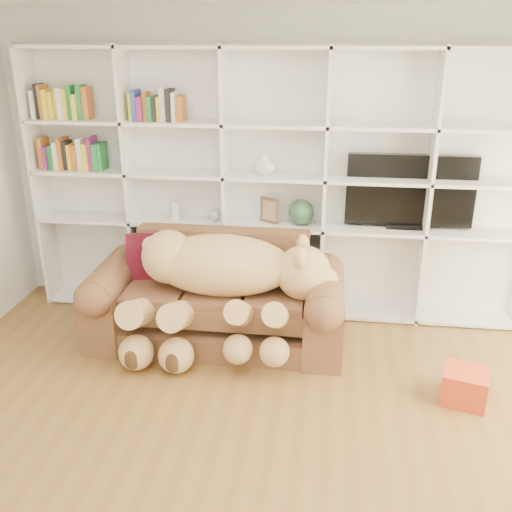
# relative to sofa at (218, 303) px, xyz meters

# --- Properties ---
(floor) EXTENTS (5.00, 5.00, 0.00)m
(floor) POSITION_rel_sofa_xyz_m (0.42, -1.69, -0.34)
(floor) COLOR brown
(floor) RESTS_ON ground
(wall_back) EXTENTS (5.00, 0.02, 2.70)m
(wall_back) POSITION_rel_sofa_xyz_m (0.42, 0.81, 1.01)
(wall_back) COLOR white
(wall_back) RESTS_ON floor
(bookshelf) EXTENTS (4.43, 0.35, 2.40)m
(bookshelf) POSITION_rel_sofa_xyz_m (0.18, 0.67, 0.97)
(bookshelf) COLOR white
(bookshelf) RESTS_ON floor
(sofa) EXTENTS (2.12, 0.91, 0.89)m
(sofa) POSITION_rel_sofa_xyz_m (0.00, 0.00, 0.00)
(sofa) COLOR brown
(sofa) RESTS_ON floor
(teddy_bear) EXTENTS (1.70, 0.90, 0.98)m
(teddy_bear) POSITION_rel_sofa_xyz_m (0.07, -0.18, 0.30)
(teddy_bear) COLOR #E4BF72
(teddy_bear) RESTS_ON sofa
(throw_pillow) EXTENTS (0.46, 0.31, 0.44)m
(throw_pillow) POSITION_rel_sofa_xyz_m (-0.60, 0.15, 0.33)
(throw_pillow) COLOR #4E0D18
(throw_pillow) RESTS_ON sofa
(gift_box) EXTENTS (0.37, 0.36, 0.24)m
(gift_box) POSITION_rel_sofa_xyz_m (1.93, -0.66, -0.21)
(gift_box) COLOR #D1431B
(gift_box) RESTS_ON floor
(tv) EXTENTS (1.10, 0.18, 0.65)m
(tv) POSITION_rel_sofa_xyz_m (1.59, 0.66, 0.85)
(tv) COLOR black
(tv) RESTS_ON bookshelf
(picture_frame) EXTENTS (0.17, 0.10, 0.23)m
(picture_frame) POSITION_rel_sofa_xyz_m (0.37, 0.61, 0.65)
(picture_frame) COLOR brown
(picture_frame) RESTS_ON bookshelf
(green_vase) EXTENTS (0.23, 0.23, 0.23)m
(green_vase) POSITION_rel_sofa_xyz_m (0.66, 0.61, 0.64)
(green_vase) COLOR #2B5536
(green_vase) RESTS_ON bookshelf
(figurine_tall) EXTENTS (0.08, 0.08, 0.17)m
(figurine_tall) POSITION_rel_sofa_xyz_m (-0.51, 0.61, 0.61)
(figurine_tall) COLOR silver
(figurine_tall) RESTS_ON bookshelf
(figurine_short) EXTENTS (0.08, 0.08, 0.13)m
(figurine_short) POSITION_rel_sofa_xyz_m (-0.51, 0.61, 0.59)
(figurine_short) COLOR silver
(figurine_short) RESTS_ON bookshelf
(snow_globe) EXTENTS (0.10, 0.10, 0.10)m
(snow_globe) POSITION_rel_sofa_xyz_m (-0.14, 0.61, 0.58)
(snow_globe) COLOR silver
(snow_globe) RESTS_ON bookshelf
(shelf_vase) EXTENTS (0.22, 0.22, 0.20)m
(shelf_vase) POSITION_rel_sofa_xyz_m (0.32, 0.61, 1.08)
(shelf_vase) COLOR silver
(shelf_vase) RESTS_ON bookshelf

